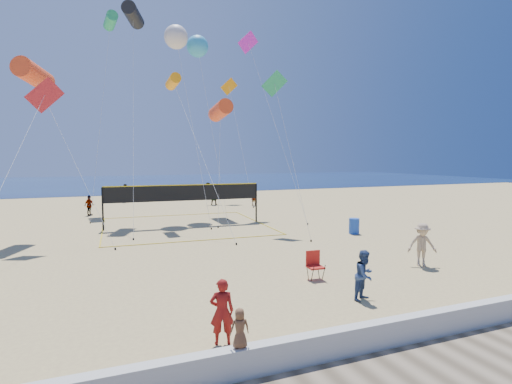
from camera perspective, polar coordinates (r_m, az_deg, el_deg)
name	(u,v)px	position (r m, az deg, el deg)	size (l,w,h in m)	color
ground	(271,308)	(11.65, 2.21, -16.29)	(120.00, 120.00, 0.00)	tan
ocean	(125,182)	(72.18, -18.21, 1.36)	(140.00, 50.00, 0.03)	#111F50
seawall	(329,345)	(9.10, 10.44, -20.65)	(32.00, 0.30, 0.60)	beige
woman	(222,311)	(9.42, -4.89, -16.64)	(0.55, 0.36, 1.51)	maroon
toddler	(240,328)	(8.02, -2.33, -18.86)	(0.37, 0.24, 0.76)	brown
bystander_a	(365,275)	(12.49, 15.25, -11.36)	(0.73, 0.57, 1.50)	navy
bystander_b	(422,245)	(16.93, 22.64, -6.95)	(1.09, 0.62, 1.68)	tan
far_person_0	(89,205)	(31.51, -22.74, -1.78)	(0.87, 0.36, 1.48)	gray
far_person_1	(214,196)	(35.74, -6.04, -0.53)	(1.53, 0.49, 1.65)	gray
far_person_2	(254,196)	(35.12, -0.28, -0.57)	(0.62, 0.41, 1.69)	gray
far_person_3	(126,193)	(39.62, -18.09, -0.16)	(0.84, 0.65, 1.72)	gray
far_person_4	(208,191)	(40.81, -6.87, 0.17)	(1.09, 0.63, 1.69)	gray
camp_chair	(314,263)	(14.25, 8.33, -10.04)	(0.55, 0.67, 1.08)	red
trash_barrel	(354,226)	(22.86, 13.84, -4.75)	(0.57, 0.57, 0.85)	#1B45B1
volleyball_net	(184,197)	(24.94, -10.22, -0.76)	(9.98, 9.84, 2.57)	black
kite_0	(34,75)	(24.72, -29.18, 14.43)	(4.59, 6.53, 9.26)	#E9441C
kite_1	(133,15)	(31.04, -17.15, 22.97)	(1.92, 9.60, 14.59)	black
kite_2	(173,82)	(26.34, -11.73, 15.16)	(1.97, 8.38, 9.40)	orange
kite_3	(42,102)	(21.83, -28.30, 11.28)	(2.90, 8.04, 8.09)	red
kite_4	(276,92)	(23.96, 2.92, 14.11)	(1.42, 4.85, 9.33)	#29A55E
kite_5	(251,52)	(31.71, -0.70, 19.41)	(2.20, 7.40, 13.81)	#F528D8
kite_6	(176,37)	(30.63, -11.35, 20.88)	(2.14, 7.54, 13.51)	silver
kite_7	(198,46)	(31.44, -8.36, 19.89)	(1.99, 5.02, 13.15)	#2F97CC
kite_8	(111,21)	(36.97, -20.06, 21.97)	(2.52, 8.92, 15.83)	#29A55E
kite_9	(230,93)	(40.08, -3.69, 13.98)	(1.75, 7.18, 12.04)	orange
kite_10	(220,110)	(29.90, -5.10, 11.52)	(2.51, 6.98, 8.39)	#E9441C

